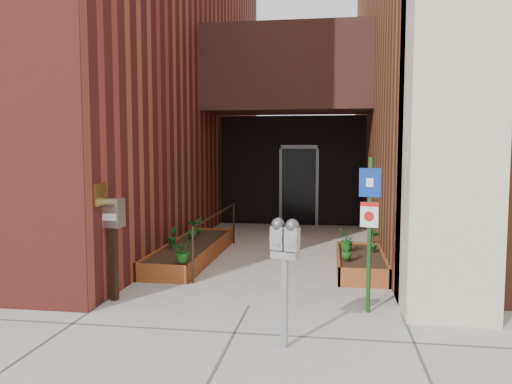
% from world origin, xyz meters
% --- Properties ---
extents(ground, '(80.00, 80.00, 0.00)m').
position_xyz_m(ground, '(0.00, 0.00, 0.00)').
color(ground, '#9E9991').
rests_on(ground, ground).
extents(architecture, '(20.00, 14.60, 10.00)m').
position_xyz_m(architecture, '(-0.18, 6.89, 4.98)').
color(architecture, maroon).
rests_on(architecture, ground).
extents(planter_left, '(0.90, 3.60, 0.30)m').
position_xyz_m(planter_left, '(-1.55, 2.70, 0.13)').
color(planter_left, brown).
rests_on(planter_left, ground).
extents(planter_right, '(0.80, 2.20, 0.30)m').
position_xyz_m(planter_right, '(1.60, 2.20, 0.13)').
color(planter_right, brown).
rests_on(planter_right, ground).
extents(handrail, '(0.04, 3.34, 0.90)m').
position_xyz_m(handrail, '(-1.05, 2.65, 0.75)').
color(handrail, black).
rests_on(handrail, ground).
extents(parking_meter, '(0.32, 0.20, 1.39)m').
position_xyz_m(parking_meter, '(0.61, -1.31, 1.08)').
color(parking_meter, '#979799').
rests_on(parking_meter, ground).
extents(sign_post, '(0.27, 0.11, 2.01)m').
position_xyz_m(sign_post, '(1.57, -0.03, 1.23)').
color(sign_post, '#153814').
rests_on(sign_post, ground).
extents(payment_dropbox, '(0.30, 0.24, 1.43)m').
position_xyz_m(payment_dropbox, '(-1.90, -0.02, 1.03)').
color(payment_dropbox, black).
rests_on(payment_dropbox, ground).
extents(shrub_left_a, '(0.49, 0.49, 0.39)m').
position_xyz_m(shrub_left_a, '(-1.25, 1.10, 0.49)').
color(shrub_left_a, '#1E5B1A').
rests_on(shrub_left_a, planter_left).
extents(shrub_left_b, '(0.24, 0.24, 0.36)m').
position_xyz_m(shrub_left_b, '(-1.85, 2.40, 0.48)').
color(shrub_left_b, '#185719').
rests_on(shrub_left_b, planter_left).
extents(shrub_left_c, '(0.25, 0.25, 0.36)m').
position_xyz_m(shrub_left_c, '(-1.69, 3.23, 0.48)').
color(shrub_left_c, '#1A5D1F').
rests_on(shrub_left_c, planter_left).
extents(shrub_left_d, '(0.25, 0.25, 0.35)m').
position_xyz_m(shrub_left_d, '(-1.71, 3.75, 0.48)').
color(shrub_left_d, '#1B611C').
rests_on(shrub_left_d, planter_left).
extents(shrub_right_a, '(0.23, 0.23, 0.31)m').
position_xyz_m(shrub_right_a, '(1.35, 1.72, 0.45)').
color(shrub_right_a, '#1E5217').
rests_on(shrub_right_a, planter_right).
extents(shrub_right_b, '(0.27, 0.27, 0.38)m').
position_xyz_m(shrub_right_b, '(1.85, 2.53, 0.49)').
color(shrub_right_b, '#164F1A').
rests_on(shrub_right_b, planter_right).
extents(shrub_right_c, '(0.43, 0.43, 0.37)m').
position_xyz_m(shrub_right_c, '(1.37, 2.48, 0.48)').
color(shrub_right_c, '#1B5F1C').
rests_on(shrub_right_c, planter_right).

